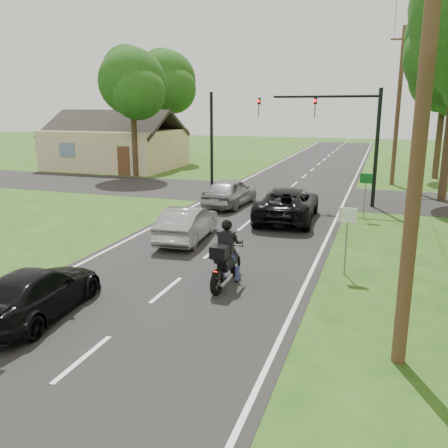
% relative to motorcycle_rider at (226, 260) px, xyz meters
% --- Properties ---
extents(ground, '(140.00, 140.00, 0.00)m').
position_rel_motorcycle_rider_xyz_m(ground, '(-1.49, -0.90, -0.78)').
color(ground, '#204814').
rests_on(ground, ground).
extents(road, '(8.00, 100.00, 0.01)m').
position_rel_motorcycle_rider_xyz_m(road, '(-1.49, 9.10, -0.78)').
color(road, black).
rests_on(road, ground).
extents(cross_road, '(60.00, 7.00, 0.01)m').
position_rel_motorcycle_rider_xyz_m(cross_road, '(-1.49, 15.10, -0.78)').
color(cross_road, black).
rests_on(cross_road, ground).
extents(motorcycle_rider, '(0.65, 2.31, 1.99)m').
position_rel_motorcycle_rider_xyz_m(motorcycle_rider, '(0.00, 0.00, 0.00)').
color(motorcycle_rider, black).
rests_on(motorcycle_rider, ground).
extents(dark_suv, '(2.78, 5.54, 1.50)m').
position_rel_motorcycle_rider_xyz_m(dark_suv, '(0.07, 8.75, -0.02)').
color(dark_suv, black).
rests_on(dark_suv, road).
extents(silver_sedan, '(1.77, 4.16, 1.34)m').
position_rel_motorcycle_rider_xyz_m(silver_sedan, '(-2.94, 4.10, -0.10)').
color(silver_sedan, '#A0A0A4').
rests_on(silver_sedan, road).
extents(silver_suv, '(2.09, 4.44, 1.47)m').
position_rel_motorcycle_rider_xyz_m(silver_suv, '(-3.40, 10.91, -0.04)').
color(silver_suv, '#979A9E').
rests_on(silver_suv, road).
extents(dark_car_behind, '(2.07, 4.33, 1.22)m').
position_rel_motorcycle_rider_xyz_m(dark_car_behind, '(-3.81, -3.45, -0.16)').
color(dark_car_behind, black).
rests_on(dark_car_behind, road).
extents(traffic_signal, '(6.38, 0.44, 6.00)m').
position_rel_motorcycle_rider_xyz_m(traffic_signal, '(1.85, 13.09, 3.35)').
color(traffic_signal, black).
rests_on(traffic_signal, ground).
extents(signal_pole_far, '(0.20, 0.20, 6.00)m').
position_rel_motorcycle_rider_xyz_m(signal_pole_far, '(-6.69, 17.10, 2.22)').
color(signal_pole_far, black).
rests_on(signal_pole_far, ground).
extents(utility_pole_near, '(1.60, 0.28, 10.00)m').
position_rel_motorcycle_rider_xyz_m(utility_pole_near, '(4.71, -2.90, 4.30)').
color(utility_pole_near, brown).
rests_on(utility_pole_near, ground).
extents(utility_pole_far, '(1.60, 0.28, 10.00)m').
position_rel_motorcycle_rider_xyz_m(utility_pole_far, '(4.71, 21.10, 4.30)').
color(utility_pole_far, brown).
rests_on(utility_pole_far, ground).
extents(sign_white, '(0.55, 0.07, 2.12)m').
position_rel_motorcycle_rider_xyz_m(sign_white, '(3.21, 2.08, 0.81)').
color(sign_white, slate).
rests_on(sign_white, ground).
extents(sign_green, '(0.55, 0.07, 2.12)m').
position_rel_motorcycle_rider_xyz_m(sign_green, '(3.41, 10.08, 0.81)').
color(sign_green, slate).
rests_on(sign_green, ground).
extents(tree_left_near, '(5.12, 4.96, 9.22)m').
position_rel_motorcycle_rider_xyz_m(tree_left_near, '(-13.22, 18.88, 5.75)').
color(tree_left_near, '#332316').
rests_on(tree_left_near, ground).
extents(tree_left_far, '(5.76, 5.58, 10.14)m').
position_rel_motorcycle_rider_xyz_m(tree_left_far, '(-15.19, 28.85, 6.35)').
color(tree_left_far, '#332316').
rests_on(tree_left_far, ground).
extents(house, '(10.20, 8.00, 4.84)m').
position_rel_motorcycle_rider_xyz_m(house, '(-17.49, 23.10, 0.99)').
color(house, tan).
rests_on(house, ground).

